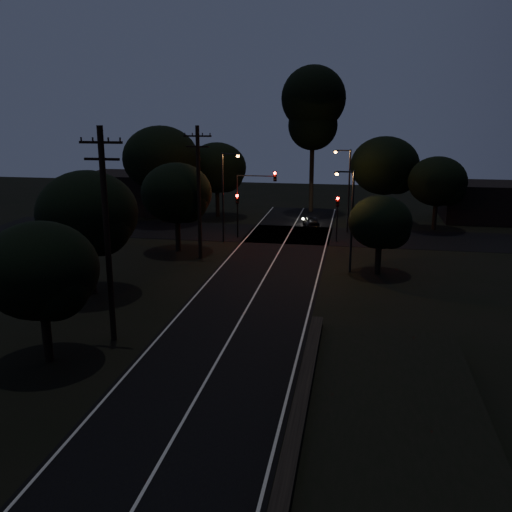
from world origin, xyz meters
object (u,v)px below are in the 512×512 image
(utility_pole_far, at_px, (199,191))
(tall_pine, at_px, (313,107))
(signal_right, at_px, (337,211))
(car, at_px, (311,222))
(utility_pole_mid, at_px, (107,233))
(signal_mast, at_px, (255,192))
(streetlight_a, at_px, (225,191))
(signal_left, at_px, (237,207))
(streetlight_c, at_px, (350,214))
(streetlight_b, at_px, (347,185))

(utility_pole_far, bearing_deg, tall_pine, 73.07)
(signal_right, bearing_deg, car, 114.93)
(utility_pole_far, bearing_deg, car, 60.86)
(utility_pole_mid, xyz_separation_m, signal_mast, (3.09, 24.99, -1.40))
(utility_pole_far, height_order, car, utility_pole_far)
(signal_right, bearing_deg, signal_mast, 179.97)
(streetlight_a, relative_size, car, 2.46)
(signal_right, xyz_separation_m, streetlight_a, (-9.91, -1.99, 1.80))
(signal_right, distance_m, car, 7.01)
(utility_pole_far, xyz_separation_m, signal_left, (1.40, 7.99, -2.65))
(streetlight_a, xyz_separation_m, streetlight_c, (11.14, -8.00, -0.29))
(utility_pole_far, relative_size, signal_left, 2.56)
(car, bearing_deg, streetlight_a, 33.33)
(car, bearing_deg, utility_pole_mid, 60.84)
(streetlight_a, bearing_deg, streetlight_c, -35.69)
(streetlight_a, bearing_deg, signal_left, 70.41)
(utility_pole_mid, distance_m, car, 32.39)
(streetlight_c, xyz_separation_m, car, (-4.02, 16.00, -3.80))
(utility_pole_mid, bearing_deg, signal_left, 86.79)
(utility_pole_far, xyz_separation_m, streetlight_a, (0.69, 6.00, -0.85))
(utility_pole_far, relative_size, streetlight_b, 1.31)
(signal_right, height_order, streetlight_b, streetlight_b)
(tall_pine, relative_size, signal_right, 4.01)
(utility_pole_mid, relative_size, car, 3.38)
(tall_pine, height_order, signal_left, tall_pine)
(utility_pole_mid, xyz_separation_m, utility_pole_far, (0.00, 17.00, -0.25))
(signal_left, bearing_deg, signal_mast, 0.13)
(car, bearing_deg, streetlight_c, 89.09)
(signal_right, relative_size, streetlight_b, 0.51)
(utility_pole_far, distance_m, streetlight_a, 6.10)
(tall_pine, height_order, signal_right, tall_pine)
(streetlight_c, bearing_deg, signal_left, 136.24)
(utility_pole_far, bearing_deg, streetlight_c, -9.60)
(utility_pole_far, bearing_deg, utility_pole_mid, -90.00)
(signal_mast, height_order, car, signal_mast)
(signal_mast, bearing_deg, streetlight_b, 25.99)
(streetlight_b, height_order, streetlight_c, streetlight_b)
(utility_pole_mid, bearing_deg, tall_pine, 80.07)
(utility_pole_mid, distance_m, signal_left, 25.19)
(streetlight_a, height_order, car, streetlight_a)
(utility_pole_far, xyz_separation_m, streetlight_b, (11.31, 12.00, -0.85))
(streetlight_c, bearing_deg, utility_pole_mid, -128.26)
(utility_pole_mid, relative_size, signal_right, 2.68)
(utility_pole_far, relative_size, signal_right, 2.56)
(utility_pole_mid, distance_m, signal_mast, 25.22)
(streetlight_a, relative_size, streetlight_c, 1.07)
(utility_pole_mid, xyz_separation_m, signal_left, (1.40, 24.99, -2.90))
(signal_right, xyz_separation_m, streetlight_c, (1.23, -9.99, 1.51))
(signal_left, height_order, signal_right, same)
(signal_mast, xyz_separation_m, streetlight_a, (-2.39, -1.99, 0.30))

